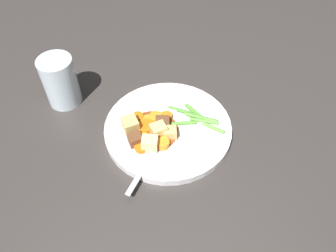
{
  "coord_description": "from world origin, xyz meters",
  "views": [
    {
      "loc": [
        0.06,
        0.46,
        0.56
      ],
      "look_at": [
        0.0,
        0.0,
        0.02
      ],
      "focal_mm": 35.89,
      "sensor_mm": 36.0,
      "label": 1
    }
  ],
  "objects_px": {
    "carrot_slice_6": "(163,144)",
    "potato_chunk_2": "(150,144)",
    "carrot_slice_0": "(141,147)",
    "carrot_slice_7": "(156,118)",
    "carrot_slice_4": "(167,116)",
    "potato_chunk_3": "(158,131)",
    "meat_chunk_0": "(135,139)",
    "fork": "(151,157)",
    "water_glass": "(60,81)",
    "carrot_slice_3": "(146,128)",
    "carrot_slice_2": "(142,138)",
    "carrot_slice_5": "(148,121)",
    "potato_chunk_0": "(130,126)",
    "potato_chunk_1": "(172,133)",
    "meat_chunk_1": "(163,124)",
    "carrot_slice_1": "(138,117)",
    "dinner_plate": "(168,129)"
  },
  "relations": [
    {
      "from": "carrot_slice_4",
      "to": "water_glass",
      "type": "relative_size",
      "value": 0.21
    },
    {
      "from": "potato_chunk_3",
      "to": "meat_chunk_0",
      "type": "relative_size",
      "value": 1.15
    },
    {
      "from": "meat_chunk_1",
      "to": "water_glass",
      "type": "bearing_deg",
      "value": -31.21
    },
    {
      "from": "carrot_slice_5",
      "to": "potato_chunk_0",
      "type": "relative_size",
      "value": 0.98
    },
    {
      "from": "potato_chunk_3",
      "to": "potato_chunk_1",
      "type": "bearing_deg",
      "value": 167.65
    },
    {
      "from": "carrot_slice_7",
      "to": "dinner_plate",
      "type": "bearing_deg",
      "value": 139.25
    },
    {
      "from": "carrot_slice_3",
      "to": "fork",
      "type": "bearing_deg",
      "value": 92.45
    },
    {
      "from": "carrot_slice_4",
      "to": "fork",
      "type": "xyz_separation_m",
      "value": [
        0.05,
        0.1,
        -0.0
      ]
    },
    {
      "from": "carrot_slice_1",
      "to": "meat_chunk_0",
      "type": "relative_size",
      "value": 0.93
    },
    {
      "from": "carrot_slice_6",
      "to": "meat_chunk_1",
      "type": "xyz_separation_m",
      "value": [
        -0.01,
        -0.05,
        0.0
      ]
    },
    {
      "from": "carrot_slice_6",
      "to": "potato_chunk_1",
      "type": "bearing_deg",
      "value": -134.2
    },
    {
      "from": "potato_chunk_0",
      "to": "meat_chunk_1",
      "type": "bearing_deg",
      "value": -179.06
    },
    {
      "from": "dinner_plate",
      "to": "water_glass",
      "type": "height_order",
      "value": "water_glass"
    },
    {
      "from": "carrot_slice_3",
      "to": "potato_chunk_0",
      "type": "xyz_separation_m",
      "value": [
        0.03,
        -0.0,
        0.01
      ]
    },
    {
      "from": "carrot_slice_1",
      "to": "potato_chunk_2",
      "type": "xyz_separation_m",
      "value": [
        -0.02,
        0.08,
        0.01
      ]
    },
    {
      "from": "carrot_slice_6",
      "to": "fork",
      "type": "height_order",
      "value": "carrot_slice_6"
    },
    {
      "from": "carrot_slice_0",
      "to": "meat_chunk_0",
      "type": "xyz_separation_m",
      "value": [
        0.01,
        -0.02,
        0.01
      ]
    },
    {
      "from": "carrot_slice_3",
      "to": "water_glass",
      "type": "height_order",
      "value": "water_glass"
    },
    {
      "from": "carrot_slice_0",
      "to": "carrot_slice_7",
      "type": "bearing_deg",
      "value": -118.13
    },
    {
      "from": "potato_chunk_2",
      "to": "fork",
      "type": "height_order",
      "value": "potato_chunk_2"
    },
    {
      "from": "carrot_slice_0",
      "to": "carrot_slice_2",
      "type": "bearing_deg",
      "value": -101.49
    },
    {
      "from": "potato_chunk_3",
      "to": "water_glass",
      "type": "distance_m",
      "value": 0.25
    },
    {
      "from": "carrot_slice_4",
      "to": "carrot_slice_5",
      "type": "bearing_deg",
      "value": 11.41
    },
    {
      "from": "dinner_plate",
      "to": "carrot_slice_1",
      "type": "xyz_separation_m",
      "value": [
        0.06,
        -0.03,
        0.01
      ]
    },
    {
      "from": "meat_chunk_1",
      "to": "carrot_slice_3",
      "type": "bearing_deg",
      "value": 6.22
    },
    {
      "from": "water_glass",
      "to": "fork",
      "type": "bearing_deg",
      "value": 131.35
    },
    {
      "from": "potato_chunk_1",
      "to": "fork",
      "type": "bearing_deg",
      "value": 43.48
    },
    {
      "from": "potato_chunk_3",
      "to": "carrot_slice_4",
      "type": "bearing_deg",
      "value": -117.48
    },
    {
      "from": "carrot_slice_2",
      "to": "meat_chunk_0",
      "type": "bearing_deg",
      "value": 23.62
    },
    {
      "from": "carrot_slice_6",
      "to": "potato_chunk_2",
      "type": "bearing_deg",
      "value": 3.94
    },
    {
      "from": "carrot_slice_4",
      "to": "carrot_slice_6",
      "type": "relative_size",
      "value": 0.92
    },
    {
      "from": "carrot_slice_1",
      "to": "dinner_plate",
      "type": "bearing_deg",
      "value": 154.13
    },
    {
      "from": "potato_chunk_0",
      "to": "potato_chunk_3",
      "type": "height_order",
      "value": "potato_chunk_0"
    },
    {
      "from": "carrot_slice_2",
      "to": "meat_chunk_0",
      "type": "xyz_separation_m",
      "value": [
        0.01,
        0.01,
        0.01
      ]
    },
    {
      "from": "carrot_slice_5",
      "to": "water_glass",
      "type": "relative_size",
      "value": 0.28
    },
    {
      "from": "carrot_slice_6",
      "to": "meat_chunk_1",
      "type": "relative_size",
      "value": 0.93
    },
    {
      "from": "potato_chunk_2",
      "to": "potato_chunk_3",
      "type": "height_order",
      "value": "same"
    },
    {
      "from": "carrot_slice_4",
      "to": "potato_chunk_3",
      "type": "distance_m",
      "value": 0.05
    },
    {
      "from": "carrot_slice_2",
      "to": "carrot_slice_6",
      "type": "height_order",
      "value": "carrot_slice_6"
    },
    {
      "from": "potato_chunk_1",
      "to": "meat_chunk_0",
      "type": "bearing_deg",
      "value": 5.64
    },
    {
      "from": "potato_chunk_1",
      "to": "carrot_slice_3",
      "type": "bearing_deg",
      "value": -23.77
    },
    {
      "from": "carrot_slice_4",
      "to": "potato_chunk_1",
      "type": "height_order",
      "value": "potato_chunk_1"
    },
    {
      "from": "meat_chunk_0",
      "to": "fork",
      "type": "bearing_deg",
      "value": 124.08
    },
    {
      "from": "carrot_slice_0",
      "to": "potato_chunk_0",
      "type": "bearing_deg",
      "value": -70.97
    },
    {
      "from": "carrot_slice_0",
      "to": "carrot_slice_2",
      "type": "xyz_separation_m",
      "value": [
        -0.0,
        -0.02,
        -0.0
      ]
    },
    {
      "from": "dinner_plate",
      "to": "potato_chunk_1",
      "type": "xyz_separation_m",
      "value": [
        -0.0,
        0.03,
        0.02
      ]
    },
    {
      "from": "carrot_slice_2",
      "to": "carrot_slice_5",
      "type": "distance_m",
      "value": 0.05
    },
    {
      "from": "carrot_slice_0",
      "to": "carrot_slice_7",
      "type": "distance_m",
      "value": 0.08
    },
    {
      "from": "potato_chunk_0",
      "to": "carrot_slice_6",
      "type": "bearing_deg",
      "value": 141.6
    },
    {
      "from": "carrot_slice_1",
      "to": "potato_chunk_0",
      "type": "bearing_deg",
      "value": 60.92
    }
  ]
}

